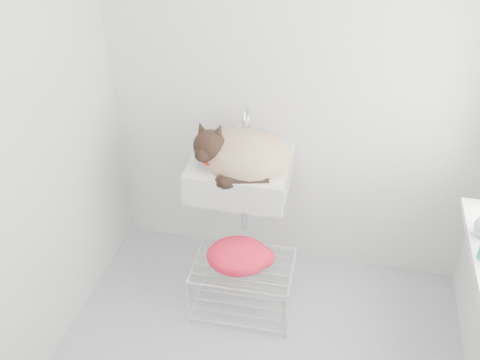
# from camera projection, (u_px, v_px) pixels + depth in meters

# --- Properties ---
(back_wall) EXTENTS (2.20, 0.02, 2.50)m
(back_wall) POSITION_uv_depth(u_px,v_px,m) (294.00, 80.00, 2.97)
(back_wall) COLOR silver
(back_wall) RESTS_ON ground
(left_wall) EXTENTS (0.02, 2.00, 2.50)m
(left_wall) POSITION_uv_depth(u_px,v_px,m) (13.00, 146.00, 2.36)
(left_wall) COLOR silver
(left_wall) RESTS_ON ground
(sink) EXTENTS (0.56, 0.49, 0.22)m
(sink) POSITION_uv_depth(u_px,v_px,m) (241.00, 160.00, 3.02)
(sink) COLOR silver
(sink) RESTS_ON back_wall
(faucet) EXTENTS (0.20, 0.14, 0.20)m
(faucet) POSITION_uv_depth(u_px,v_px,m) (248.00, 123.00, 3.09)
(faucet) COLOR silver
(faucet) RESTS_ON sink
(cat) EXTENTS (0.52, 0.41, 0.33)m
(cat) POSITION_uv_depth(u_px,v_px,m) (242.00, 156.00, 2.98)
(cat) COLOR tan
(cat) RESTS_ON sink
(wire_rack) EXTENTS (0.57, 0.41, 0.34)m
(wire_rack) POSITION_uv_depth(u_px,v_px,m) (243.00, 287.00, 3.17)
(wire_rack) COLOR silver
(wire_rack) RESTS_ON floor
(towel) EXTENTS (0.40, 0.32, 0.15)m
(towel) POSITION_uv_depth(u_px,v_px,m) (238.00, 262.00, 3.04)
(towel) COLOR #D80000
(towel) RESTS_ON wire_rack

